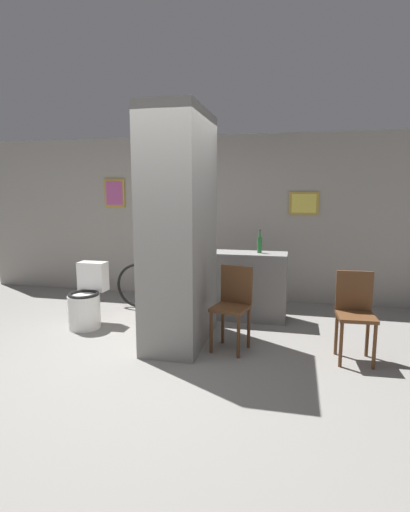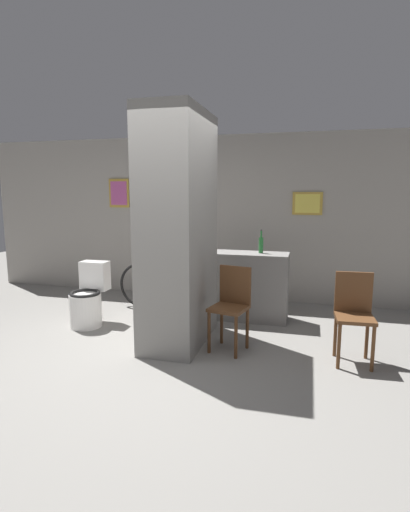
{
  "view_description": "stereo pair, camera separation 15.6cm",
  "coord_description": "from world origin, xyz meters",
  "px_view_note": "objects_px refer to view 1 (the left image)",
  "views": [
    {
      "loc": [
        1.4,
        -3.69,
        1.73
      ],
      "look_at": [
        0.33,
        1.0,
        0.95
      ],
      "focal_mm": 28.0,
      "sensor_mm": 36.0,
      "label": 1
    },
    {
      "loc": [
        1.55,
        -3.65,
        1.73
      ],
      "look_at": [
        0.33,
        1.0,
        0.95
      ],
      "focal_mm": 28.0,
      "sensor_mm": 36.0,
      "label": 2
    }
  ],
  "objects_px": {
    "chair_near_pillar": "(233,303)",
    "bicycle": "(172,287)",
    "toilet": "(87,301)",
    "chair_by_doorway": "(355,311)",
    "bottle_tall": "(260,244)"
  },
  "relations": [
    {
      "from": "toilet",
      "to": "bicycle",
      "type": "height_order",
      "value": "toilet"
    },
    {
      "from": "chair_near_pillar",
      "to": "bicycle",
      "type": "bearing_deg",
      "value": 144.73
    },
    {
      "from": "toilet",
      "to": "chair_near_pillar",
      "type": "distance_m",
      "value": 1.98
    },
    {
      "from": "chair_near_pillar",
      "to": "bottle_tall",
      "type": "distance_m",
      "value": 1.24
    },
    {
      "from": "toilet",
      "to": "bottle_tall",
      "type": "distance_m",
      "value": 2.38
    },
    {
      "from": "chair_near_pillar",
      "to": "bottle_tall",
      "type": "xyz_separation_m",
      "value": [
        0.18,
        1.12,
        0.52
      ]
    },
    {
      "from": "toilet",
      "to": "chair_by_doorway",
      "type": "relative_size",
      "value": 0.89
    },
    {
      "from": "toilet",
      "to": "chair_near_pillar",
      "type": "relative_size",
      "value": 0.89
    },
    {
      "from": "toilet",
      "to": "bicycle",
      "type": "relative_size",
      "value": 0.47
    },
    {
      "from": "chair_near_pillar",
      "to": "bottle_tall",
      "type": "relative_size",
      "value": 2.88
    },
    {
      "from": "bicycle",
      "to": "toilet",
      "type": "bearing_deg",
      "value": -132.66
    },
    {
      "from": "chair_by_doorway",
      "to": "bicycle",
      "type": "height_order",
      "value": "chair_by_doorway"
    },
    {
      "from": "chair_by_doorway",
      "to": "bottle_tall",
      "type": "height_order",
      "value": "bottle_tall"
    },
    {
      "from": "chair_near_pillar",
      "to": "chair_by_doorway",
      "type": "xyz_separation_m",
      "value": [
        1.27,
        -0.0,
        0.0
      ]
    },
    {
      "from": "bottle_tall",
      "to": "chair_by_doorway",
      "type": "bearing_deg",
      "value": -45.79
    }
  ]
}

